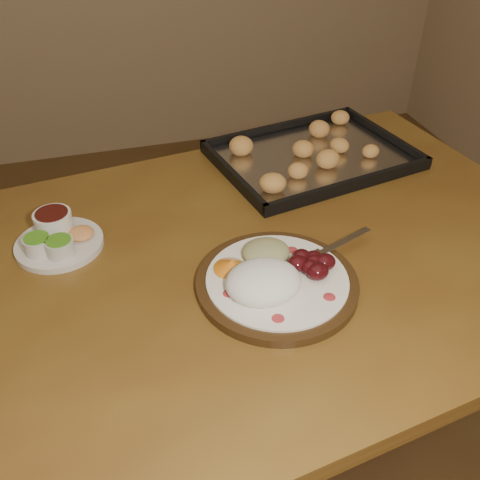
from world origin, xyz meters
name	(u,v)px	position (x,y,z in m)	size (l,w,h in m)	color
dining_table	(217,298)	(0.28, 0.00, 0.65)	(1.61, 1.10, 0.75)	brown
dinner_plate	(274,278)	(0.37, -0.10, 0.77)	(0.38, 0.30, 0.07)	#331F0E
condiment_saucer	(57,237)	(-0.01, 0.14, 0.77)	(0.17, 0.17, 0.06)	beige
baking_tray	(313,155)	(0.62, 0.33, 0.76)	(0.53, 0.43, 0.05)	black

